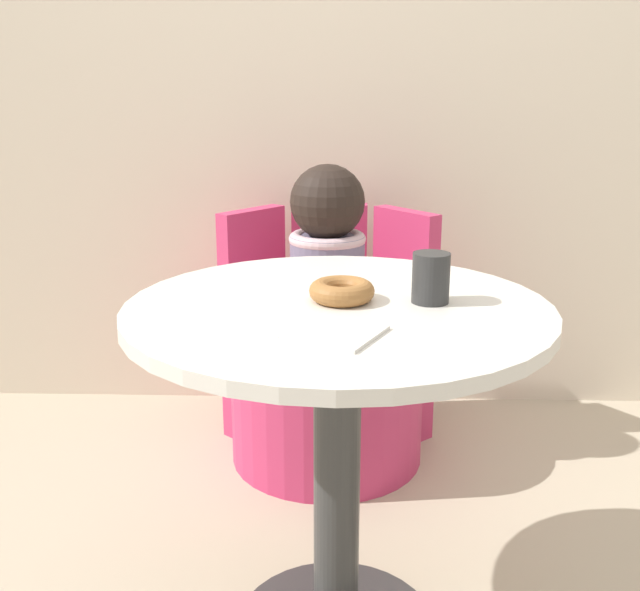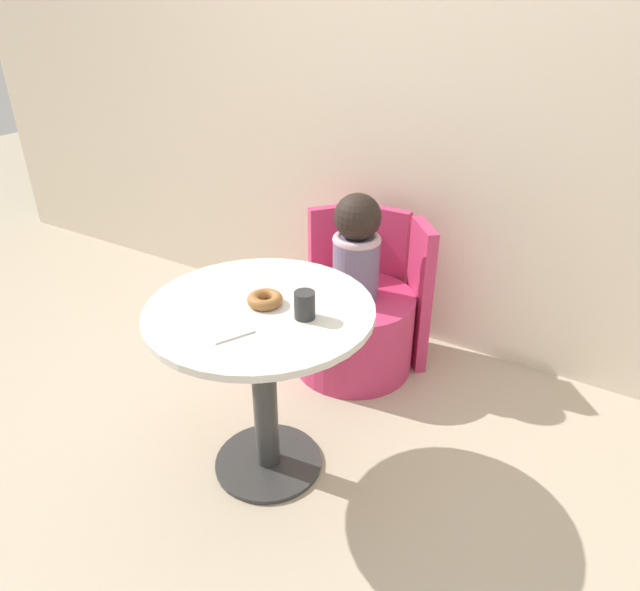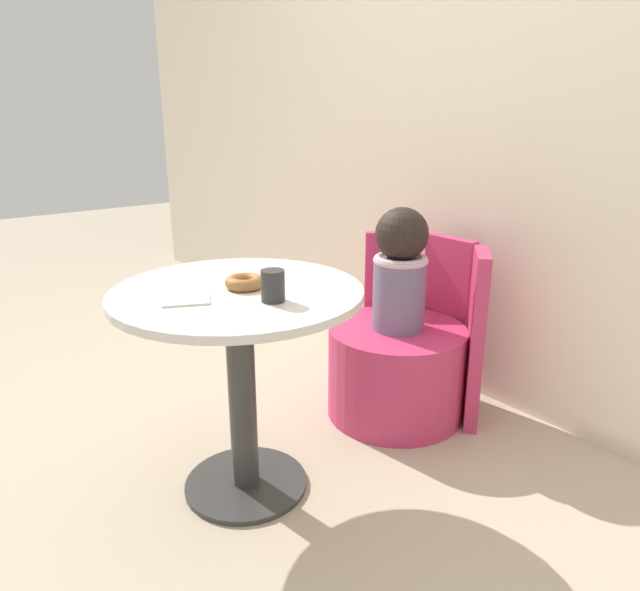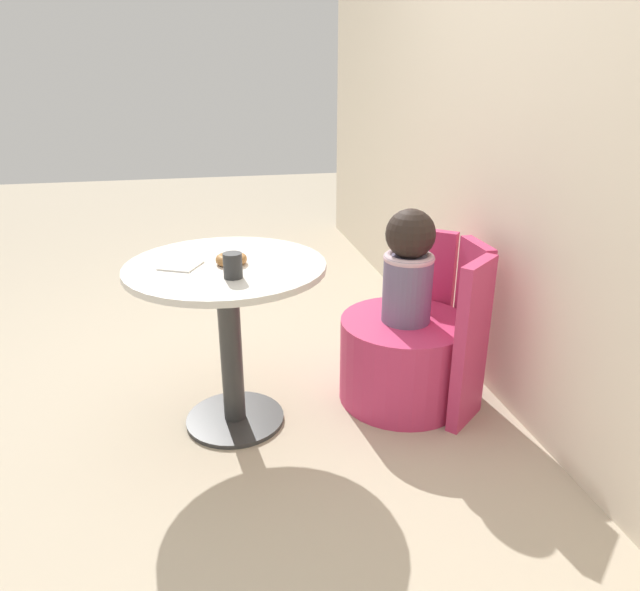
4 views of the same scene
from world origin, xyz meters
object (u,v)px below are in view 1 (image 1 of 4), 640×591
at_px(round_table, 337,397).
at_px(donut, 341,291).
at_px(tub_chair, 327,396).
at_px(child_figure, 327,251).
at_px(cup, 431,278).

relative_size(round_table, donut, 6.45).
relative_size(tub_chair, donut, 4.70).
distance_m(round_table, tub_chair, 0.80).
distance_m(round_table, donut, 0.19).
xyz_separation_m(child_figure, donut, (0.04, -0.71, 0.09)).
bearing_deg(cup, tub_chair, 105.27).
bearing_deg(cup, donut, 178.67).
bearing_deg(tub_chair, cup, -74.73).
xyz_separation_m(child_figure, cup, (0.20, -0.72, 0.12)).
bearing_deg(round_table, donut, 75.56).
height_order(round_table, child_figure, child_figure).
xyz_separation_m(round_table, donut, (0.01, 0.02, 0.19)).
height_order(child_figure, cup, child_figure).
distance_m(child_figure, donut, 0.72).
bearing_deg(cup, child_figure, 105.27).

